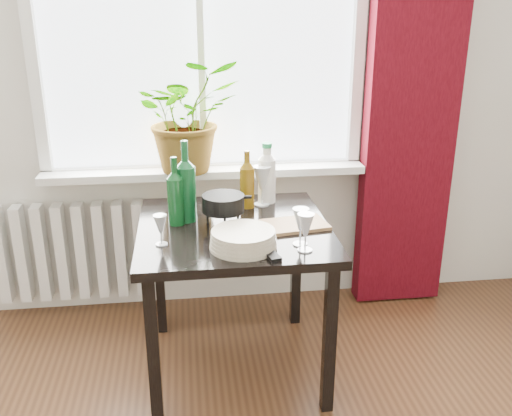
{
  "coord_description": "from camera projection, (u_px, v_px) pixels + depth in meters",
  "views": [
    {
      "loc": [
        -0.1,
        -0.81,
        1.7
      ],
      "look_at": [
        0.2,
        1.55,
        0.82
      ],
      "focal_mm": 40.0,
      "sensor_mm": 36.0,
      "label": 1
    }
  ],
  "objects": [
    {
      "name": "tv_remote",
      "position": [
        269.0,
        253.0,
        2.26
      ],
      "size": [
        0.08,
        0.16,
        0.02
      ],
      "primitive_type": "cube",
      "rotation": [
        0.0,
        0.0,
        0.26
      ],
      "color": "black",
      "rests_on": "table"
    },
    {
      "name": "wineglass_far_right",
      "position": [
        306.0,
        232.0,
        2.28
      ],
      "size": [
        0.07,
        0.07,
        0.16
      ],
      "primitive_type": null,
      "rotation": [
        0.0,
        0.0,
        0.05
      ],
      "color": "silver",
      "rests_on": "table"
    },
    {
      "name": "wineglass_back_left",
      "position": [
        188.0,
        195.0,
        2.68
      ],
      "size": [
        0.1,
        0.1,
        0.18
      ],
      "primitive_type": null,
      "rotation": [
        0.0,
        0.0,
        -0.31
      ],
      "color": "silver",
      "rests_on": "table"
    },
    {
      "name": "wineglass_front_left",
      "position": [
        161.0,
        230.0,
        2.33
      ],
      "size": [
        0.06,
        0.06,
        0.13
      ],
      "primitive_type": null,
      "rotation": [
        0.0,
        0.0,
        0.06
      ],
      "color": "#B1B8BF",
      "rests_on": "table"
    },
    {
      "name": "window",
      "position": [
        200.0,
        19.0,
        2.87
      ],
      "size": [
        1.72,
        0.08,
        1.62
      ],
      "color": "white",
      "rests_on": "ground"
    },
    {
      "name": "cutting_board",
      "position": [
        295.0,
        225.0,
        2.55
      ],
      "size": [
        0.31,
        0.23,
        0.02
      ],
      "primitive_type": "cube",
      "rotation": [
        0.0,
        0.0,
        0.16
      ],
      "color": "#9F7347",
      "rests_on": "table"
    },
    {
      "name": "cleaning_bottle",
      "position": [
        267.0,
        172.0,
        2.81
      ],
      "size": [
        0.09,
        0.09,
        0.31
      ],
      "primitive_type": null,
      "rotation": [
        0.0,
        0.0,
        0.05
      ],
      "color": "white",
      "rests_on": "table"
    },
    {
      "name": "radiator",
      "position": [
        72.0,
        251.0,
        3.16
      ],
      "size": [
        0.8,
        0.1,
        0.55
      ],
      "color": "white",
      "rests_on": "ground"
    },
    {
      "name": "table",
      "position": [
        234.0,
        245.0,
        2.59
      ],
      "size": [
        0.85,
        0.85,
        0.74
      ],
      "color": "black",
      "rests_on": "ground"
    },
    {
      "name": "bottle_amber",
      "position": [
        247.0,
        179.0,
        2.74
      ],
      "size": [
        0.08,
        0.08,
        0.29
      ],
      "primitive_type": null,
      "rotation": [
        0.0,
        0.0,
        -0.1
      ],
      "color": "brown",
      "rests_on": "table"
    },
    {
      "name": "curtain",
      "position": [
        414.0,
        80.0,
        3.02
      ],
      "size": [
        0.5,
        0.12,
        2.56
      ],
      "color": "#37050C",
      "rests_on": "ground"
    },
    {
      "name": "potted_plant",
      "position": [
        188.0,
        116.0,
        2.91
      ],
      "size": [
        0.62,
        0.57,
        0.58
      ],
      "primitive_type": "imported",
      "rotation": [
        0.0,
        0.0,
        0.25
      ],
      "color": "#42761F",
      "rests_on": "windowsill"
    },
    {
      "name": "plate_stack",
      "position": [
        243.0,
        239.0,
        2.32
      ],
      "size": [
        0.37,
        0.37,
        0.07
      ],
      "primitive_type": "cylinder",
      "rotation": [
        0.0,
        0.0,
        0.42
      ],
      "color": "beige",
      "rests_on": "table"
    },
    {
      "name": "wine_bottle_right",
      "position": [
        186.0,
        181.0,
        2.56
      ],
      "size": [
        0.1,
        0.1,
        0.38
      ],
      "primitive_type": null,
      "rotation": [
        0.0,
        0.0,
        0.13
      ],
      "color": "#0C421E",
      "rests_on": "table"
    },
    {
      "name": "wineglass_back_center",
      "position": [
        262.0,
        185.0,
        2.78
      ],
      "size": [
        0.11,
        0.11,
        0.2
      ],
      "primitive_type": null,
      "rotation": [
        0.0,
        0.0,
        0.35
      ],
      "color": "silver",
      "rests_on": "table"
    },
    {
      "name": "fondue_pot",
      "position": [
        223.0,
        211.0,
        2.53
      ],
      "size": [
        0.26,
        0.24,
        0.15
      ],
      "primitive_type": null,
      "rotation": [
        0.0,
        0.0,
        -0.27
      ],
      "color": "black",
      "rests_on": "table"
    },
    {
      "name": "windowsill",
      "position": [
        205.0,
        171.0,
        3.07
      ],
      "size": [
        1.72,
        0.2,
        0.04
      ],
      "color": "silver",
      "rests_on": "ground"
    },
    {
      "name": "wineglass_front_right",
      "position": [
        300.0,
        226.0,
        2.33
      ],
      "size": [
        0.09,
        0.09,
        0.16
      ],
      "primitive_type": null,
      "rotation": [
        0.0,
        0.0,
        -0.32
      ],
      "color": "silver",
      "rests_on": "table"
    },
    {
      "name": "wine_bottle_left",
      "position": [
        175.0,
        191.0,
        2.53
      ],
      "size": [
        0.08,
        0.08,
        0.31
      ],
      "primitive_type": null,
      "rotation": [
        0.0,
        0.0,
        -0.09
      ],
      "color": "#0C3F18",
      "rests_on": "table"
    }
  ]
}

